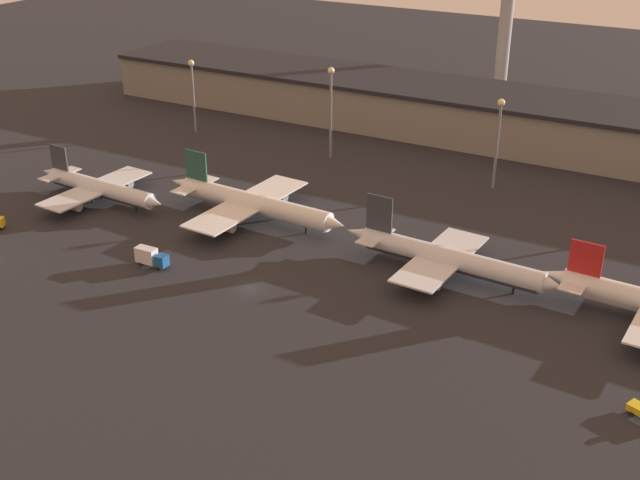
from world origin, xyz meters
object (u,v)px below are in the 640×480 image
at_px(airplane_1, 253,204).
at_px(airplane_2, 448,259).
at_px(airplane_0, 99,188).
at_px(service_vehicle_0, 151,257).
at_px(control_tower, 507,14).

height_order(airplane_1, airplane_2, airplane_2).
relative_size(airplane_0, service_vehicle_0, 5.55).
bearing_deg(service_vehicle_0, airplane_2, 23.64).
bearing_deg(airplane_0, airplane_1, 16.75).
xyz_separation_m(airplane_1, control_tower, (16.59, 127.72, 23.47)).
height_order(airplane_0, airplane_2, airplane_2).
xyz_separation_m(airplane_2, control_tower, (-31.55, 131.92, 23.63)).
bearing_deg(control_tower, service_vehicle_0, -97.89).
height_order(airplane_2, control_tower, control_tower).
relative_size(airplane_0, airplane_2, 0.86).
distance_m(airplane_1, service_vehicle_0, 29.86).
height_order(service_vehicle_0, control_tower, control_tower).
bearing_deg(airplane_1, service_vehicle_0, -96.76).
height_order(airplane_0, airplane_1, airplane_1).
bearing_deg(airplane_1, airplane_2, -1.75).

